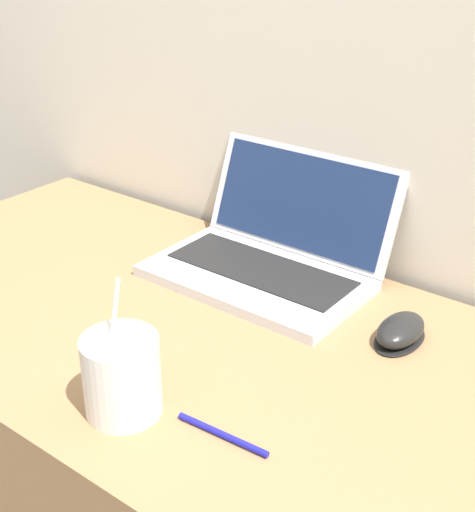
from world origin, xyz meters
name	(u,v)px	position (x,y,z in m)	size (l,w,h in m)	color
desk	(199,503)	(0.00, 0.34, 0.39)	(1.41, 0.67, 0.78)	#936D47
laptop	(271,251)	(-0.01, 0.56, 0.82)	(0.39, 0.30, 0.20)	silver
drink_cup	(122,375)	(0.07, 0.12, 0.84)	(0.10, 0.10, 0.19)	silver
computer_mouse	(400,331)	(0.28, 0.50, 0.80)	(0.07, 0.11, 0.04)	black
pen	(222,434)	(0.21, 0.16, 0.78)	(0.14, 0.02, 0.01)	#191999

